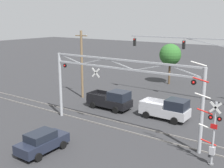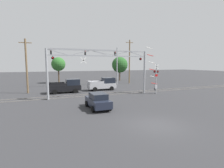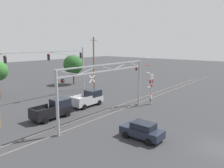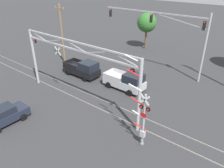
{
  "view_description": "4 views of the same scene",
  "coord_description": "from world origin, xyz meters",
  "px_view_note": "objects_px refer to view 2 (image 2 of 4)",
  "views": [
    {
      "loc": [
        12.72,
        -6.39,
        9.69
      ],
      "look_at": [
        -2.4,
        15.19,
        3.5
      ],
      "focal_mm": 45.0,
      "sensor_mm": 36.0,
      "label": 1
    },
    {
      "loc": [
        -7.7,
        -10.28,
        4.51
      ],
      "look_at": [
        1.11,
        11.53,
        1.8
      ],
      "focal_mm": 28.0,
      "sensor_mm": 36.0,
      "label": 2
    },
    {
      "loc": [
        -19.01,
        -3.59,
        8.7
      ],
      "look_at": [
        -0.06,
        12.01,
        4.16
      ],
      "focal_mm": 35.0,
      "sensor_mm": 36.0,
      "label": 3
    },
    {
      "loc": [
        14.6,
        0.08,
        11.91
      ],
      "look_at": [
        2.37,
        15.32,
        1.87
      ],
      "focal_mm": 35.0,
      "sensor_mm": 36.0,
      "label": 4
    }
  ],
  "objects_px": {
    "background_tree_beyond_span": "(58,64)",
    "crossing_gantry": "(101,66)",
    "pickup_truck_following": "(67,86)",
    "utility_pole_right": "(129,61)",
    "traffic_signal_span": "(101,58)",
    "background_tree_far_left_verge": "(120,65)",
    "pickup_truck_lead": "(103,84)",
    "sedan_waiting": "(98,101)",
    "crossing_signal_mast": "(155,78)",
    "utility_pole_left": "(26,65)"
  },
  "relations": [
    {
      "from": "utility_pole_right",
      "to": "background_tree_beyond_span",
      "type": "distance_m",
      "value": 16.6
    },
    {
      "from": "background_tree_beyond_span",
      "to": "crossing_gantry",
      "type": "bearing_deg",
      "value": -78.6
    },
    {
      "from": "pickup_truck_lead",
      "to": "background_tree_beyond_span",
      "type": "bearing_deg",
      "value": 113.18
    },
    {
      "from": "crossing_gantry",
      "to": "background_tree_far_left_verge",
      "type": "bearing_deg",
      "value": 58.94
    },
    {
      "from": "crossing_gantry",
      "to": "pickup_truck_lead",
      "type": "distance_m",
      "value": 6.58
    },
    {
      "from": "background_tree_beyond_span",
      "to": "background_tree_far_left_verge",
      "type": "height_order",
      "value": "background_tree_far_left_verge"
    },
    {
      "from": "pickup_truck_following",
      "to": "utility_pole_left",
      "type": "xyz_separation_m",
      "value": [
        -5.64,
        1.67,
        3.26
      ]
    },
    {
      "from": "pickup_truck_lead",
      "to": "utility_pole_right",
      "type": "relative_size",
      "value": 0.48
    },
    {
      "from": "crossing_signal_mast",
      "to": "background_tree_far_left_verge",
      "type": "xyz_separation_m",
      "value": [
        3.76,
        21.1,
        1.88
      ]
    },
    {
      "from": "traffic_signal_span",
      "to": "background_tree_far_left_verge",
      "type": "height_order",
      "value": "traffic_signal_span"
    },
    {
      "from": "crossing_gantry",
      "to": "sedan_waiting",
      "type": "xyz_separation_m",
      "value": [
        -2.51,
        -6.52,
        -3.48
      ]
    },
    {
      "from": "crossing_signal_mast",
      "to": "traffic_signal_span",
      "type": "relative_size",
      "value": 0.48
    },
    {
      "from": "sedan_waiting",
      "to": "utility_pole_left",
      "type": "height_order",
      "value": "utility_pole_left"
    },
    {
      "from": "crossing_gantry",
      "to": "pickup_truck_following",
      "type": "relative_size",
      "value": 2.94
    },
    {
      "from": "pickup_truck_lead",
      "to": "background_tree_far_left_verge",
      "type": "distance_m",
      "value": 17.82
    },
    {
      "from": "traffic_signal_span",
      "to": "utility_pole_left",
      "type": "xyz_separation_m",
      "value": [
        -13.87,
        -5.99,
        -1.44
      ]
    },
    {
      "from": "utility_pole_right",
      "to": "utility_pole_left",
      "type": "bearing_deg",
      "value": -162.57
    },
    {
      "from": "crossing_signal_mast",
      "to": "sedan_waiting",
      "type": "xyz_separation_m",
      "value": [
        -10.68,
        -5.24,
        -1.57
      ]
    },
    {
      "from": "traffic_signal_span",
      "to": "pickup_truck_lead",
      "type": "xyz_separation_m",
      "value": [
        -1.93,
        -7.11,
        -4.71
      ]
    },
    {
      "from": "crossing_gantry",
      "to": "pickup_truck_following",
      "type": "bearing_deg",
      "value": 131.1
    },
    {
      "from": "pickup_truck_lead",
      "to": "crossing_gantry",
      "type": "bearing_deg",
      "value": -112.44
    },
    {
      "from": "crossing_signal_mast",
      "to": "sedan_waiting",
      "type": "height_order",
      "value": "crossing_signal_mast"
    },
    {
      "from": "sedan_waiting",
      "to": "utility_pole_right",
      "type": "relative_size",
      "value": 0.4
    },
    {
      "from": "pickup_truck_following",
      "to": "utility_pole_left",
      "type": "relative_size",
      "value": 0.59
    },
    {
      "from": "pickup_truck_lead",
      "to": "utility_pole_left",
      "type": "distance_m",
      "value": 12.43
    },
    {
      "from": "crossing_gantry",
      "to": "traffic_signal_span",
      "type": "distance_m",
      "value": 13.13
    },
    {
      "from": "background_tree_beyond_span",
      "to": "traffic_signal_span",
      "type": "bearing_deg",
      "value": -41.78
    },
    {
      "from": "pickup_truck_following",
      "to": "utility_pole_left",
      "type": "height_order",
      "value": "utility_pole_left"
    },
    {
      "from": "utility_pole_left",
      "to": "utility_pole_right",
      "type": "height_order",
      "value": "utility_pole_right"
    },
    {
      "from": "crossing_signal_mast",
      "to": "pickup_truck_lead",
      "type": "distance_m",
      "value": 8.98
    },
    {
      "from": "sedan_waiting",
      "to": "traffic_signal_span",
      "type": "bearing_deg",
      "value": 70.72
    },
    {
      "from": "pickup_truck_lead",
      "to": "utility_pole_left",
      "type": "bearing_deg",
      "value": 174.62
    },
    {
      "from": "sedan_waiting",
      "to": "background_tree_beyond_span",
      "type": "distance_m",
      "value": 26.39
    },
    {
      "from": "pickup_truck_lead",
      "to": "background_tree_far_left_verge",
      "type": "relative_size",
      "value": 0.74
    },
    {
      "from": "pickup_truck_lead",
      "to": "pickup_truck_following",
      "type": "xyz_separation_m",
      "value": [
        -6.3,
        -0.55,
        0.0
      ]
    },
    {
      "from": "sedan_waiting",
      "to": "background_tree_far_left_verge",
      "type": "relative_size",
      "value": 0.63
    },
    {
      "from": "traffic_signal_span",
      "to": "pickup_truck_lead",
      "type": "relative_size",
      "value": 3.02
    },
    {
      "from": "crossing_signal_mast",
      "to": "crossing_gantry",
      "type": "bearing_deg",
      "value": 171.14
    },
    {
      "from": "crossing_signal_mast",
      "to": "traffic_signal_span",
      "type": "distance_m",
      "value": 14.64
    },
    {
      "from": "sedan_waiting",
      "to": "crossing_gantry",
      "type": "bearing_deg",
      "value": 68.96
    },
    {
      "from": "traffic_signal_span",
      "to": "sedan_waiting",
      "type": "height_order",
      "value": "traffic_signal_span"
    },
    {
      "from": "utility_pole_right",
      "to": "pickup_truck_following",
      "type": "bearing_deg",
      "value": -151.75
    },
    {
      "from": "crossing_gantry",
      "to": "utility_pole_left",
      "type": "distance_m",
      "value": 11.67
    },
    {
      "from": "background_tree_beyond_span",
      "to": "pickup_truck_following",
      "type": "bearing_deg",
      "value": -90.69
    },
    {
      "from": "crossing_gantry",
      "to": "traffic_signal_span",
      "type": "xyz_separation_m",
      "value": [
        4.11,
        12.38,
        1.44
      ]
    },
    {
      "from": "pickup_truck_following",
      "to": "sedan_waiting",
      "type": "distance_m",
      "value": 11.36
    },
    {
      "from": "pickup_truck_lead",
      "to": "utility_pole_left",
      "type": "xyz_separation_m",
      "value": [
        -11.94,
        1.12,
        3.26
      ]
    },
    {
      "from": "sedan_waiting",
      "to": "utility_pole_right",
      "type": "distance_m",
      "value": 24.29
    },
    {
      "from": "pickup_truck_following",
      "to": "utility_pole_right",
      "type": "height_order",
      "value": "utility_pole_right"
    },
    {
      "from": "background_tree_beyond_span",
      "to": "background_tree_far_left_verge",
      "type": "bearing_deg",
      "value": 0.88
    }
  ]
}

